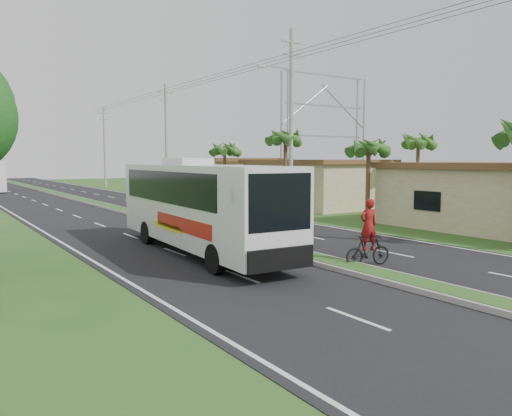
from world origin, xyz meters
TOP-DOWN VIEW (x-y plane):
  - ground at (0.00, 0.00)m, footprint 180.00×180.00m
  - road_asphalt at (0.00, 20.00)m, footprint 14.00×160.00m
  - median_strip at (0.00, 20.00)m, footprint 1.20×160.00m
  - lane_edge_left at (-6.70, 20.00)m, footprint 0.12×160.00m
  - lane_edge_right at (6.70, 20.00)m, footprint 0.12×160.00m
  - shop_mid at (14.00, 22.00)m, footprint 7.60×10.60m
  - shop_far at (14.00, 36.00)m, footprint 8.60×11.60m
  - palm_verge_b at (9.40, 12.00)m, footprint 2.40×2.40m
  - palm_verge_c at (8.80, 19.00)m, footprint 2.40×2.40m
  - palm_verge_d at (9.30, 28.00)m, footprint 2.40×2.40m
  - palm_behind_shop at (17.50, 15.00)m, footprint 2.40×2.40m
  - utility_pole_b at (8.47, 18.00)m, footprint 3.20×0.28m
  - utility_pole_c at (8.50, 38.00)m, footprint 1.60×0.28m
  - utility_pole_d at (8.50, 58.00)m, footprint 1.60×0.28m
  - billboard_lattice at (22.00, 30.00)m, footprint 10.18×1.18m
  - coach_bus_main at (-2.72, 9.39)m, footprint 3.04×11.67m
  - motorcyclist at (0.97, 3.92)m, footprint 1.82×0.85m

SIDE VIEW (x-z plane):
  - ground at x=0.00m, z-range 0.00..0.00m
  - lane_edge_left at x=-6.70m, z-range 0.00..0.00m
  - lane_edge_right at x=6.70m, z-range 0.00..0.00m
  - road_asphalt at x=0.00m, z-range 0.00..0.02m
  - median_strip at x=0.00m, z-range 0.01..0.20m
  - motorcyclist at x=0.97m, z-range -0.32..2.03m
  - shop_mid at x=14.00m, z-range 0.02..3.69m
  - shop_far at x=14.00m, z-range 0.02..3.84m
  - coach_bus_main at x=-2.72m, z-range 0.19..3.92m
  - palm_verge_b at x=9.40m, z-range 1.83..6.88m
  - palm_verge_d at x=9.30m, z-range 1.92..7.17m
  - palm_behind_shop at x=17.50m, z-range 2.11..7.76m
  - palm_verge_c at x=8.80m, z-range 2.20..8.05m
  - utility_pole_d at x=8.50m, z-range 0.17..10.67m
  - utility_pole_c at x=8.50m, z-range 0.17..11.17m
  - utility_pole_b at x=8.47m, z-range 0.26..12.26m
  - billboard_lattice at x=22.00m, z-range 0.79..12.86m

